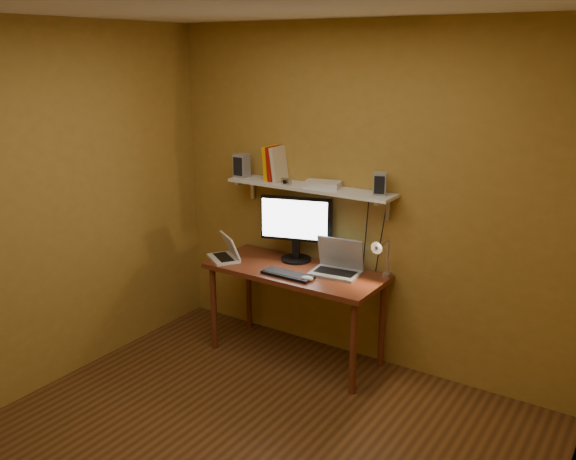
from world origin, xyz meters
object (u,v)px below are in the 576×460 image
Objects in this scene: speaker_right at (380,184)px; desk_lamp at (382,254)px; netbook at (227,252)px; mouse at (307,278)px; keyboard at (288,275)px; laptop at (338,264)px; monitor at (296,225)px; wall_shelf at (309,188)px; shelf_camera at (286,182)px; router at (322,184)px; desk at (295,279)px; speaker_left at (242,166)px.

desk_lamp is at bearing -66.85° from speaker_right.
netbook is 0.80m from mouse.
keyboard is at bearing -155.33° from desk_lamp.
laptop is 0.38m from desk_lamp.
laptop is (0.42, -0.07, -0.22)m from monitor.
wall_shelf is 0.33m from monitor.
wall_shelf reaches higher than netbook.
monitor is 3.43× the size of speaker_right.
shelf_camera is (-0.82, -0.01, 0.44)m from desk_lamp.
keyboard is (0.03, -0.36, -0.60)m from wall_shelf.
keyboard is 4.27× the size of mouse.
wall_shelf is 3.99× the size of netbook.
wall_shelf is 0.12m from router.
speaker_right reaches higher than wall_shelf.
laptop is (0.31, -0.09, -0.54)m from wall_shelf.
monitor is 0.54m from mouse.
monitor is (-0.11, -0.02, -0.31)m from wall_shelf.
desk is 3.44× the size of keyboard.
shelf_camera reaches higher than monitor.
monitor is 0.78m from desk_lamp.
desk_lamp is 2.28× the size of speaker_right.
desk is 3.99× the size of netbook.
keyboard is at bearing 164.96° from mouse.
desk_lamp is 1.95× the size of speaker_left.
wall_shelf is 0.70m from keyboard.
keyboard is 1.51× the size of router.
laptop is 2.01× the size of speaker_left.
desk_lamp is (1.25, 0.23, 0.15)m from netbook.
laptop is at bearing 19.10° from desk.
wall_shelf reaches higher than keyboard.
shelf_camera reaches higher than laptop.
wall_shelf reaches higher than desk.
desk is at bearing -119.09° from router.
speaker_left is (-0.53, -0.00, 0.43)m from monitor.
desk is at bearing -90.00° from wall_shelf.
desk is 1.01m from speaker_right.
router is (-0.20, 0.09, 0.58)m from laptop.
speaker_left is at bearing 163.03° from monitor.
mouse is at bearing -155.90° from speaker_right.
speaker_right reaches higher than desk_lamp.
keyboard is 0.74m from router.
wall_shelf reaches higher than laptop.
wall_shelf is at bearing -176.29° from router.
desk is 0.28m from mouse.
desk is 0.19m from keyboard.
mouse is at bearing -75.50° from router.
laptop is at bearing 46.36° from netbook.
shelf_camera is at bearing 167.14° from speaker_right.
desk is at bearing -35.17° from shelf_camera.
speaker_right is at bearing 0.42° from router.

